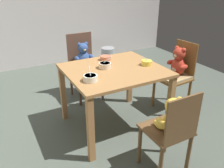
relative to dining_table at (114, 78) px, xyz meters
The scene contains 10 objects.
ground_plane 0.65m from the dining_table, ahead, with size 5.20×5.20×0.04m.
dining_table is the anchor object (origin of this frame).
teddy_chair_far_center 0.88m from the dining_table, 90.59° to the left, with size 0.41×0.42×0.92m.
teddy_chair_near_right 0.94m from the dining_table, ahead, with size 0.45×0.41×0.89m.
teddy_chair_near_front 0.88m from the dining_table, 85.50° to the right, with size 0.38×0.37×0.84m.
porridge_bowl_white_near_left 0.42m from the dining_table, 153.51° to the right, with size 0.14×0.15×0.13m.
porridge_bowl_yellow_near_right 0.41m from the dining_table, 10.70° to the right, with size 0.13×0.12×0.11m.
porridge_bowl_cream_center 0.17m from the dining_table, 141.14° to the left, with size 0.14×0.14×0.13m.
porridge_bowl_terracotta_far_center 0.34m from the dining_table, 81.18° to the left, with size 0.13×0.13×0.05m.
metal_pail 2.43m from the dining_table, 64.41° to the left, with size 0.28×0.28×0.28m, color #93969B.
Camera 1 is at (-1.15, -2.10, 1.66)m, focal length 37.68 mm.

